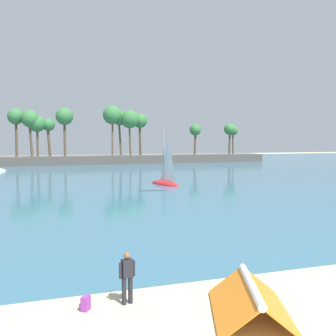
# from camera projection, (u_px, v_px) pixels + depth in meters

# --- Properties ---
(sea) EXTENTS (220.00, 109.93, 0.06)m
(sea) POSITION_uv_depth(u_px,v_px,m) (67.00, 170.00, 66.07)
(sea) COLOR #386B84
(sea) RESTS_ON ground
(palm_headland) EXTENTS (90.33, 6.28, 12.86)m
(palm_headland) POSITION_uv_depth(u_px,v_px,m) (63.00, 146.00, 79.90)
(palm_headland) COLOR #514C47
(palm_headland) RESTS_ON ground
(folded_kite) EXTENTS (3.23, 3.92, 1.01)m
(folded_kite) POSITION_uv_depth(u_px,v_px,m) (251.00, 294.00, 11.44)
(folded_kite) COLOR orange
(folded_kite) RESTS_ON ground
(person_at_waterline) EXTENTS (0.54, 0.27, 1.67)m
(person_at_waterline) POSITION_uv_depth(u_px,v_px,m) (127.00, 276.00, 12.30)
(person_at_waterline) COLOR #23232D
(person_at_waterline) RESTS_ON ground
(backpack_by_trailer) EXTENTS (0.37, 0.37, 0.44)m
(backpack_by_trailer) POSITION_uv_depth(u_px,v_px,m) (85.00, 304.00, 11.87)
(backpack_by_trailer) COLOR purple
(backpack_by_trailer) RESTS_ON ground
(sailboat_near_shore) EXTENTS (2.83, 5.16, 7.17)m
(sailboat_near_shore) POSITION_uv_depth(u_px,v_px,m) (165.00, 179.00, 44.50)
(sailboat_near_shore) COLOR red
(sailboat_near_shore) RESTS_ON sea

